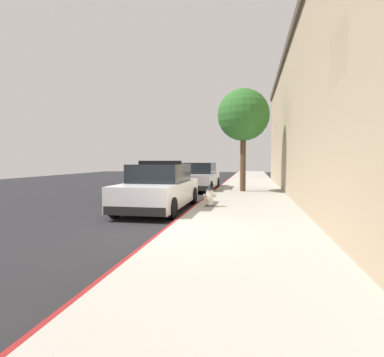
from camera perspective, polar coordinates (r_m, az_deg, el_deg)
name	(u,v)px	position (r m, az deg, el deg)	size (l,w,h in m)	color
ground_plane	(139,193)	(18.22, -9.28, -2.46)	(32.03, 60.00, 0.20)	#232326
sidewalk_pavement	(249,191)	(17.13, 9.96, -2.26)	(3.46, 60.00, 0.14)	#ADA89E
curb_painted_edge	(215,191)	(17.24, 4.07, -2.19)	(0.08, 60.00, 0.14)	maroon
storefront_building	(374,115)	(15.30, 29.37, 9.74)	(6.80, 28.19, 7.06)	tan
police_cruiser	(160,188)	(11.10, -5.73, -1.69)	(1.94, 4.84, 1.68)	white
parked_car_silver_ahead	(199,177)	(18.24, 1.24, 0.23)	(1.94, 4.84, 1.56)	#B2B5BA
fire_hydrant	(210,196)	(10.91, 3.14, -3.12)	(0.44, 0.40, 0.76)	#4C4C51
street_tree	(243,115)	(16.62, 9.05, 10.92)	(2.59, 2.59, 5.12)	brown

